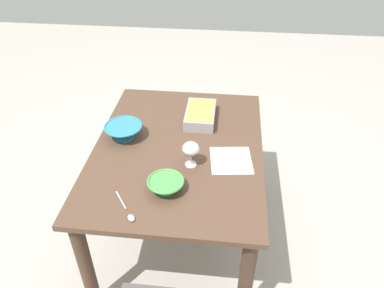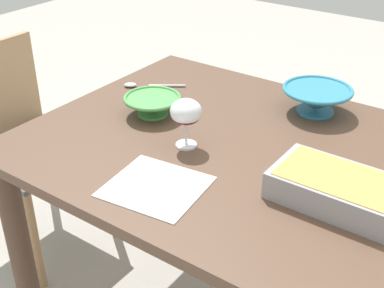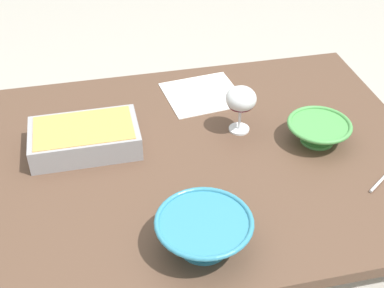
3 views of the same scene
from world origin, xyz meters
name	(u,v)px [view 2 (image 2 of 3)]	position (x,y,z in m)	size (l,w,h in m)	color
dining_table	(246,184)	(0.00, 0.00, 0.62)	(1.29, 0.95, 0.74)	brown
chair	(20,139)	(-1.00, -0.05, 0.47)	(0.44, 0.44, 0.83)	#595959
wine_glass	(186,114)	(-0.15, -0.09, 0.84)	(0.09, 0.09, 0.14)	white
casserole_dish	(336,187)	(0.30, -0.10, 0.78)	(0.30, 0.18, 0.07)	#99999E
mixing_bowl	(152,104)	(-0.36, 0.01, 0.77)	(0.18, 0.18, 0.06)	#4C994C
small_bowl	(317,99)	(0.06, 0.33, 0.78)	(0.22, 0.22, 0.08)	teal
serving_spoon	(142,85)	(-0.53, 0.16, 0.74)	(0.19, 0.14, 0.01)	silver
napkin	(156,187)	(-0.09, -0.30, 0.74)	(0.23, 0.22, 0.00)	white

